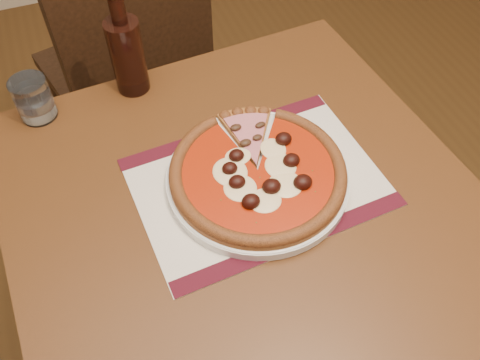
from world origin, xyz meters
name	(u,v)px	position (x,y,z in m)	size (l,w,h in m)	color
table	(244,230)	(-0.18, 0.97, 0.65)	(0.85, 0.85, 0.75)	#592F15
chair_far	(131,64)	(-0.25, 1.71, 0.51)	(0.51, 0.51, 0.89)	black
placemat	(257,182)	(-0.15, 1.00, 0.75)	(0.43, 0.30, 0.00)	beige
plate	(258,178)	(-0.15, 1.00, 0.76)	(0.32, 0.32, 0.02)	white
pizza	(258,171)	(-0.15, 1.00, 0.78)	(0.31, 0.31, 0.04)	#A06626
ham_slice	(256,134)	(-0.12, 1.09, 0.78)	(0.10, 0.15, 0.02)	#A06626
water_glass	(33,99)	(-0.49, 1.31, 0.79)	(0.07, 0.07, 0.09)	white
bottle	(127,53)	(-0.29, 1.33, 0.84)	(0.07, 0.07, 0.23)	black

